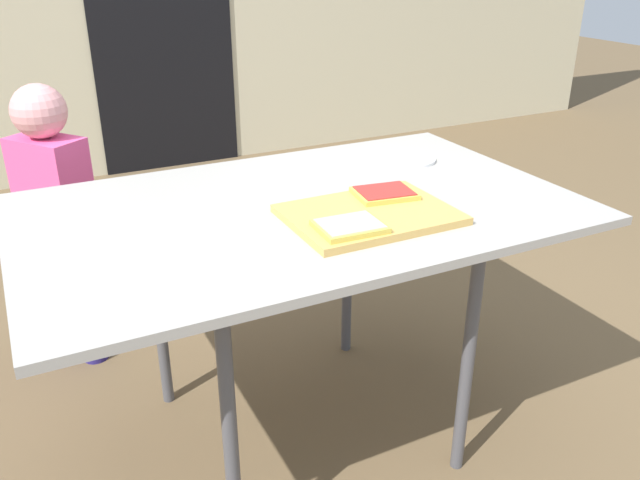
{
  "coord_description": "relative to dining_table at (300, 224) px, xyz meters",
  "views": [
    {
      "loc": [
        -0.68,
        -1.47,
        1.4
      ],
      "look_at": [
        0.06,
        0.0,
        0.65
      ],
      "focal_mm": 36.69,
      "sensor_mm": 36.0,
      "label": 1
    }
  ],
  "objects": [
    {
      "name": "ground_plane",
      "position": [
        0.0,
        0.0,
        -0.71
      ],
      "size": [
        16.0,
        16.0,
        0.0
      ],
      "primitive_type": "plane",
      "color": "brown"
    },
    {
      "name": "house_door",
      "position": [
        0.35,
        2.81,
        0.29
      ],
      "size": [
        0.9,
        0.02,
        2.0
      ],
      "primitive_type": "cube",
      "color": "black",
      "rests_on": "ground"
    },
    {
      "name": "dining_table",
      "position": [
        0.0,
        0.0,
        0.0
      ],
      "size": [
        1.46,
        0.9,
        0.76
      ],
      "color": "#A29F98",
      "rests_on": "ground"
    },
    {
      "name": "cutting_board",
      "position": [
        0.12,
        -0.16,
        0.06
      ],
      "size": [
        0.41,
        0.31,
        0.02
      ],
      "primitive_type": "cube",
      "color": "tan",
      "rests_on": "dining_table"
    },
    {
      "name": "pizza_slice_far_right",
      "position": [
        0.21,
        -0.08,
        0.08
      ],
      "size": [
        0.17,
        0.15,
        0.02
      ],
      "color": "gold",
      "rests_on": "cutting_board"
    },
    {
      "name": "pizza_slice_near_left",
      "position": [
        0.02,
        -0.24,
        0.08
      ],
      "size": [
        0.16,
        0.13,
        0.02
      ],
      "color": "gold",
      "rests_on": "cutting_board"
    },
    {
      "name": "plate_white_right",
      "position": [
        0.47,
        0.2,
        0.06
      ],
      "size": [
        0.18,
        0.18,
        0.01
      ],
      "primitive_type": "cylinder",
      "color": "silver",
      "rests_on": "dining_table"
    },
    {
      "name": "child_left",
      "position": [
        -0.56,
        0.75,
        -0.13
      ],
      "size": [
        0.26,
        0.28,
        1.0
      ],
      "color": "navy",
      "rests_on": "ground"
    }
  ]
}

